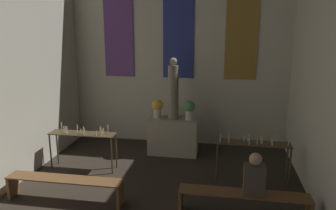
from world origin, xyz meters
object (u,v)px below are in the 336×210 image
object	(u,v)px
candle_rack_right	(253,148)
statue	(173,91)
altar	(173,136)
candle_rack_left	(83,138)
pew_back_left	(64,184)
flower_vase_right	(189,108)
person_seated	(254,176)
pew_back_right	(243,199)
flower_vase_left	(157,107)

from	to	relation	value
candle_rack_right	statue	bearing A→B (deg)	145.86
altar	candle_rack_left	world-z (taller)	candle_rack_left
candle_rack_right	pew_back_left	bearing A→B (deg)	-157.86
altar	statue	distance (m)	1.23
statue	candle_rack_right	bearing A→B (deg)	-34.14
statue	flower_vase_right	world-z (taller)	statue
altar	person_seated	bearing A→B (deg)	-56.54
candle_rack_left	pew_back_left	distance (m)	1.55
person_seated	pew_back_right	bearing A→B (deg)	180.00
candle_rack_left	pew_back_right	xyz separation A→B (m)	(3.62, -1.47, -0.41)
altar	statue	xyz separation A→B (m)	(0.00, 0.00, 1.23)
flower_vase_right	person_seated	size ratio (longest dim) A/B	0.66
flower_vase_left	person_seated	world-z (taller)	flower_vase_left
flower_vase_right	person_seated	world-z (taller)	flower_vase_right
statue	pew_back_right	world-z (taller)	statue
flower_vase_left	flower_vase_right	distance (m)	0.84
pew_back_left	altar	bearing A→B (deg)	58.89
flower_vase_left	candle_rack_right	distance (m)	2.74
altar	pew_back_right	distance (m)	3.26
flower_vase_right	candle_rack_left	size ratio (longest dim) A/B	0.32
flower_vase_right	pew_back_left	world-z (taller)	flower_vase_right
statue	pew_back_left	bearing A→B (deg)	-121.11
flower_vase_left	candle_rack_right	xyz separation A→B (m)	(2.36, -1.31, -0.49)
statue	candle_rack_left	world-z (taller)	statue
statue	candle_rack_right	distance (m)	2.52
flower_vase_right	flower_vase_left	bearing A→B (deg)	180.00
candle_rack_left	pew_back_left	xyz separation A→B (m)	(0.25, -1.47, -0.41)
person_seated	flower_vase_right	bearing A→B (deg)	117.06
altar	statue	bearing A→B (deg)	0.00
candle_rack_right	pew_back_right	size ratio (longest dim) A/B	0.69
flower_vase_left	pew_back_left	distance (m)	3.19
candle_rack_left	candle_rack_right	bearing A→B (deg)	0.01
altar	pew_back_left	bearing A→B (deg)	-121.11
flower_vase_left	pew_back_right	xyz separation A→B (m)	(2.10, -2.79, -0.90)
candle_rack_left	flower_vase_right	bearing A→B (deg)	29.21
candle_rack_left	pew_back_right	world-z (taller)	candle_rack_left
flower_vase_left	pew_back_right	world-z (taller)	flower_vase_left
altar	pew_back_right	bearing A→B (deg)	-58.89
altar	candle_rack_right	size ratio (longest dim) A/B	0.82
candle_rack_right	pew_back_left	world-z (taller)	candle_rack_right
flower_vase_left	candle_rack_right	bearing A→B (deg)	-29.16
flower_vase_left	flower_vase_right	xyz separation A→B (m)	(0.84, 0.00, 0.00)
flower_vase_left	flower_vase_right	size ratio (longest dim) A/B	1.00
altar	pew_back_right	xyz separation A→B (m)	(1.68, -2.79, -0.13)
altar	statue	world-z (taller)	statue
statue	flower_vase_left	distance (m)	0.62
pew_back_left	statue	bearing A→B (deg)	58.89
statue	candle_rack_right	world-z (taller)	statue
altar	person_seated	world-z (taller)	person_seated
pew_back_left	pew_back_right	distance (m)	3.36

